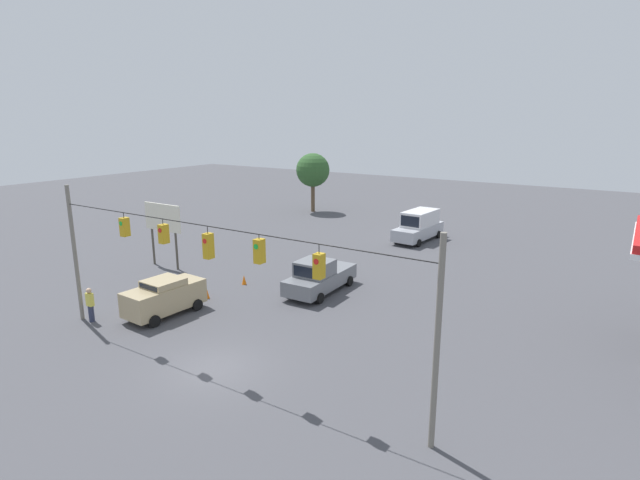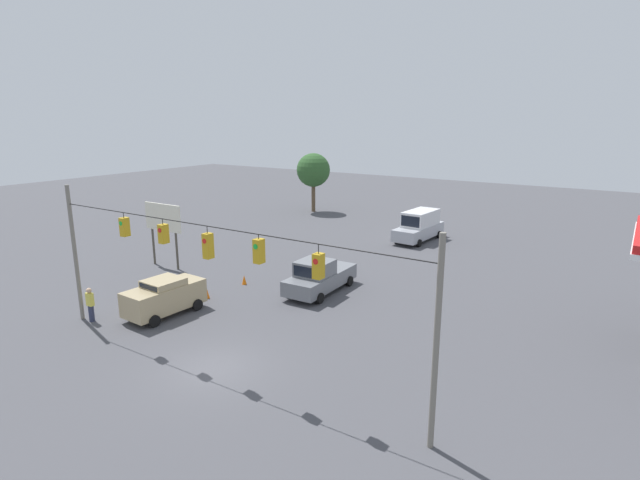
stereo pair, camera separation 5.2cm
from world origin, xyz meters
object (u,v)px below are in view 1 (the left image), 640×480
at_px(traffic_cone_nearest, 163,310).
at_px(traffic_cone_second, 207,293).
at_px(pickup_truck_grey_withflow_mid, 319,277).
at_px(traffic_cone_third, 244,280).
at_px(sedan_tan_parked_shoulder, 165,296).
at_px(overhead_signal_span, 210,266).
at_px(tree_horizon_left, 313,170).
at_px(pedestrian, 90,305).
at_px(roadside_billboard, 163,222).
at_px(box_truck_silver_withflow_deep, 419,226).

bearing_deg(traffic_cone_nearest, traffic_cone_second, -90.84).
relative_size(pickup_truck_grey_withflow_mid, traffic_cone_third, 9.23).
bearing_deg(sedan_tan_parked_shoulder, overhead_signal_span, 156.45).
distance_m(traffic_cone_second, tree_horizon_left, 29.07).
xyz_separation_m(sedan_tan_parked_shoulder, traffic_cone_nearest, (-0.01, 0.17, -0.74)).
bearing_deg(overhead_signal_span, pedestrian, -0.58).
xyz_separation_m(overhead_signal_span, pickup_truck_grey_withflow_mid, (1.51, -10.42, -3.57)).
distance_m(roadside_billboard, tree_horizon_left, 24.02).
xyz_separation_m(sedan_tan_parked_shoulder, pickup_truck_grey_withflow_mid, (-5.03, -7.57, -0.07)).
height_order(traffic_cone_second, traffic_cone_third, same).
distance_m(pickup_truck_grey_withflow_mid, traffic_cone_third, 5.08).
height_order(overhead_signal_span, roadside_billboard, overhead_signal_span).
relative_size(traffic_cone_second, tree_horizon_left, 0.09).
bearing_deg(box_truck_silver_withflow_deep, pickup_truck_grey_withflow_mid, 90.06).
bearing_deg(traffic_cone_nearest, pedestrian, 45.96).
relative_size(box_truck_silver_withflow_deep, roadside_billboard, 1.35).
xyz_separation_m(roadside_billboard, pedestrian, (-4.65, 8.82, -2.34)).
relative_size(overhead_signal_span, tree_horizon_left, 2.97).
height_order(sedan_tan_parked_shoulder, pedestrian, sedan_tan_parked_shoulder).
distance_m(traffic_cone_third, roadside_billboard, 7.91).
bearing_deg(tree_horizon_left, pedestrian, 103.55).
bearing_deg(traffic_cone_third, traffic_cone_second, 87.54).
xyz_separation_m(box_truck_silver_withflow_deep, pickup_truck_grey_withflow_mid, (-0.02, 15.88, -0.32)).
bearing_deg(roadside_billboard, pedestrian, 117.79).
bearing_deg(traffic_cone_third, box_truck_silver_withflow_deep, -105.57).
distance_m(pedestrian, tree_horizon_left, 33.72).
bearing_deg(traffic_cone_nearest, tree_horizon_left, -70.96).
bearing_deg(roadside_billboard, overhead_signal_span, 146.91).
bearing_deg(traffic_cone_nearest, box_truck_silver_withflow_deep, -101.95).
relative_size(overhead_signal_span, roadside_billboard, 4.28).
bearing_deg(pickup_truck_grey_withflow_mid, traffic_cone_nearest, 57.08).
height_order(sedan_tan_parked_shoulder, traffic_cone_nearest, sedan_tan_parked_shoulder).
distance_m(traffic_cone_nearest, pedestrian, 3.65).
height_order(box_truck_silver_withflow_deep, roadside_billboard, roadside_billboard).
distance_m(box_truck_silver_withflow_deep, roadside_billboard, 21.31).
xyz_separation_m(sedan_tan_parked_shoulder, tree_horizon_left, (10.34, -29.82, 3.63)).
bearing_deg(roadside_billboard, traffic_cone_second, 157.16).
relative_size(sedan_tan_parked_shoulder, tree_horizon_left, 0.67).
distance_m(overhead_signal_span, box_truck_silver_withflow_deep, 26.54).
distance_m(overhead_signal_span, tree_horizon_left, 36.77).
xyz_separation_m(overhead_signal_span, traffic_cone_nearest, (6.52, -2.68, -4.24)).
bearing_deg(sedan_tan_parked_shoulder, traffic_cone_second, -91.16).
distance_m(box_truck_silver_withflow_deep, pickup_truck_grey_withflow_mid, 15.88).
bearing_deg(overhead_signal_span, sedan_tan_parked_shoulder, -23.55).
bearing_deg(traffic_cone_nearest, sedan_tan_parked_shoulder, -85.29).
xyz_separation_m(sedan_tan_parked_shoulder, traffic_cone_third, (-0.20, -6.16, -0.74)).
xyz_separation_m(sedan_tan_parked_shoulder, pedestrian, (2.49, 2.76, -0.10)).
bearing_deg(roadside_billboard, traffic_cone_nearest, 138.93).
distance_m(overhead_signal_span, traffic_cone_nearest, 8.23).
height_order(overhead_signal_span, box_truck_silver_withflow_deep, overhead_signal_span).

